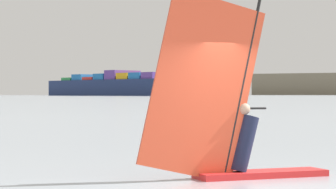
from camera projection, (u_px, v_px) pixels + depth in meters
ground_plane at (263, 189)px, 11.86m from camera, size 4000.00×4000.00×0.00m
windsurfer at (230, 124)px, 13.30m from camera, size 3.07×2.71×3.97m
cargo_ship at (136, 84)px, 594.74m from camera, size 190.82×117.19×39.51m
distant_headland at (314, 86)px, 1147.76m from camera, size 1010.69×489.76×29.33m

